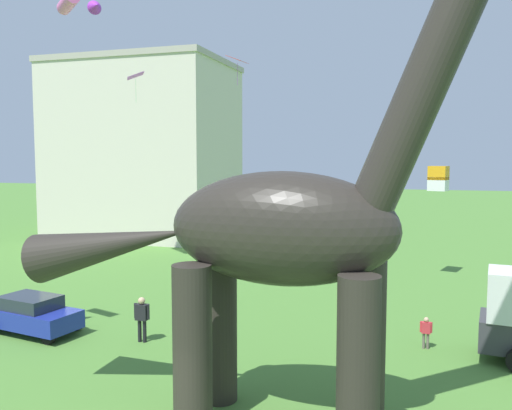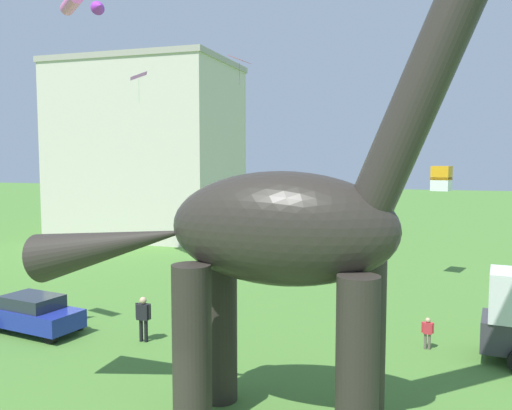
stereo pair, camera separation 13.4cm
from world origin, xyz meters
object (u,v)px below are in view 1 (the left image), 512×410
at_px(kite_high_right, 438,178).
at_px(kite_near_low, 136,76).
at_px(parked_sedan_left, 30,314).
at_px(person_far_spectator, 142,315).
at_px(kite_mid_center, 237,60).
at_px(kite_near_high, 74,3).
at_px(person_watching_child, 426,330).
at_px(dinosaur_sculpture, 279,228).

xyz_separation_m(kite_high_right, kite_near_low, (-18.78, -1.61, 6.48)).
xyz_separation_m(parked_sedan_left, kite_near_low, (-2.77, 13.64, 11.63)).
xyz_separation_m(person_far_spectator, kite_high_right, (11.14, 14.83, 4.89)).
xyz_separation_m(parked_sedan_left, person_far_spectator, (4.86, 0.42, 0.26)).
bearing_deg(kite_mid_center, kite_near_high, 160.84).
bearing_deg(parked_sedan_left, kite_near_low, 111.05).
relative_size(parked_sedan_left, kite_mid_center, 3.28).
bearing_deg(person_watching_child, kite_near_low, -30.25).
bearing_deg(kite_mid_center, person_watching_child, -23.93).
xyz_separation_m(person_far_spectator, kite_mid_center, (1.72, 6.38, 10.70)).
height_order(person_watching_child, kite_mid_center, kite_mid_center).
distance_m(kite_mid_center, kite_high_right, 13.93).
xyz_separation_m(parked_sedan_left, kite_high_right, (16.00, 15.25, 5.15)).
distance_m(kite_mid_center, kite_near_high, 13.43).
bearing_deg(person_far_spectator, kite_near_low, 113.46).
height_order(parked_sedan_left, kite_near_low, kite_near_low).
xyz_separation_m(dinosaur_sculpture, kite_near_low, (-14.35, 17.95, 7.14)).
distance_m(person_far_spectator, kite_near_high, 21.25).
relative_size(person_watching_child, kite_near_low, 0.63).
bearing_deg(kite_mid_center, dinosaur_sculpture, -65.79).
distance_m(person_watching_child, kite_near_high, 27.21).
distance_m(person_watching_child, kite_mid_center, 14.64).
bearing_deg(parked_sedan_left, kite_high_right, 53.17).
bearing_deg(person_watching_child, kite_near_high, -20.84).
height_order(dinosaur_sculpture, person_far_spectator, dinosaur_sculpture).
bearing_deg(kite_high_right, dinosaur_sculpture, -102.76).
bearing_deg(kite_near_low, kite_high_right, 4.89).
height_order(person_watching_child, kite_near_low, kite_near_low).
height_order(kite_near_high, kite_near_low, kite_near_high).
bearing_deg(kite_high_right, person_far_spectator, -126.93).
distance_m(person_watching_child, kite_high_right, 13.42).
xyz_separation_m(dinosaur_sculpture, person_watching_child, (3.79, 7.21, -4.57)).
height_order(parked_sedan_left, kite_mid_center, kite_mid_center).
xyz_separation_m(dinosaur_sculpture, kite_near_high, (-16.87, 15.24, 11.20)).
relative_size(kite_mid_center, kite_near_low, 0.71).
xyz_separation_m(kite_near_high, kite_near_low, (2.53, 2.72, -4.06)).
height_order(person_far_spectator, kite_near_high, kite_near_high).
relative_size(person_far_spectator, kite_high_right, 1.23).
bearing_deg(kite_near_low, kite_near_high, -132.93).
xyz_separation_m(parked_sedan_left, person_watching_child, (15.37, 2.90, -0.08)).
distance_m(dinosaur_sculpture, kite_near_low, 24.07).
xyz_separation_m(dinosaur_sculpture, kite_high_right, (4.43, 19.56, 0.66)).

